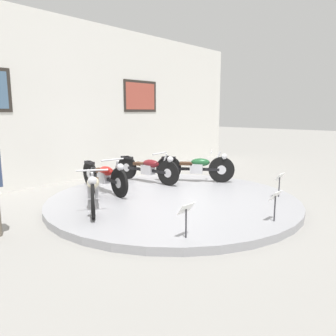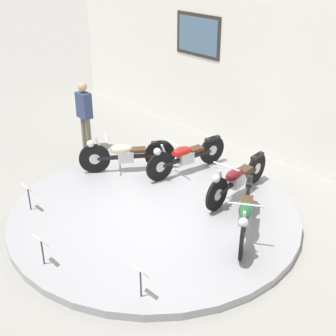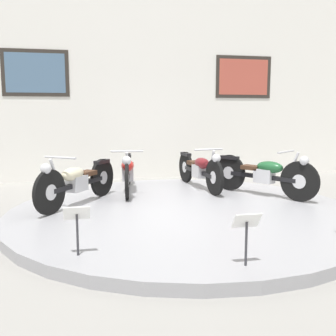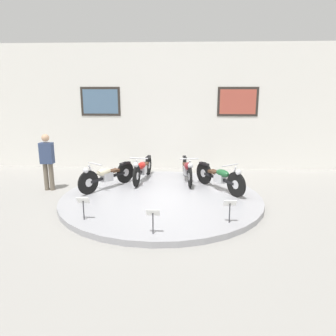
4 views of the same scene
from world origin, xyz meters
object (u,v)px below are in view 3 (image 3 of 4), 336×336
at_px(motorcycle_red, 128,171).
at_px(info_placard_front_centre, 247,228).
at_px(motorcycle_maroon, 200,169).
at_px(motorcycle_cream, 77,180).
at_px(info_placard_front_left, 77,220).
at_px(motorcycle_green, 264,173).

bearing_deg(motorcycle_red, info_placard_front_centre, -79.62).
xyz_separation_m(motorcycle_red, motorcycle_maroon, (1.35, -0.00, 0.00)).
bearing_deg(motorcycle_cream, info_placard_front_centre, -61.09).
distance_m(motorcycle_cream, info_placard_front_left, 2.21).
relative_size(motorcycle_cream, motorcycle_maroon, 0.84).
bearing_deg(motorcycle_cream, motorcycle_green, 0.01).
height_order(motorcycle_cream, info_placard_front_centre, motorcycle_cream).
bearing_deg(motorcycle_green, motorcycle_cream, -179.99).
bearing_deg(info_placard_front_centre, motorcycle_green, 61.11).
xyz_separation_m(motorcycle_cream, motorcycle_maroon, (2.24, 0.86, -0.01)).
bearing_deg(info_placard_front_left, motorcycle_maroon, 54.23).
distance_m(motorcycle_cream, motorcycle_green, 3.12).
xyz_separation_m(motorcycle_green, info_placard_front_centre, (-1.56, -2.83, -0.02)).
bearing_deg(motorcycle_maroon, info_placard_front_left, -125.77).
bearing_deg(info_placard_front_centre, motorcycle_cream, 118.91).
xyz_separation_m(motorcycle_cream, info_placard_front_left, (0.02, -2.21, -0.02)).
height_order(info_placard_front_left, info_placard_front_centre, same).
xyz_separation_m(motorcycle_red, info_placard_front_centre, (0.68, -3.69, -0.01)).
relative_size(motorcycle_red, motorcycle_maroon, 1.00).
bearing_deg(info_placard_front_left, motorcycle_cream, 90.59).
bearing_deg(motorcycle_red, motorcycle_green, -20.99).
bearing_deg(motorcycle_green, info_placard_front_centre, -118.89).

